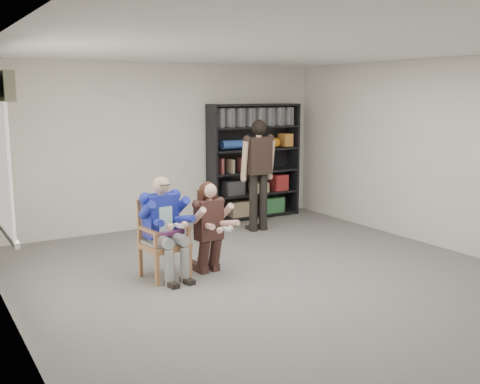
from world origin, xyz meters
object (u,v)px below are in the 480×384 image
kneeling_woman (210,228)px  seated_man (164,228)px  standing_man (259,176)px  bookshelf (254,161)px  armchair (164,239)px

kneeling_woman → seated_man: bearing=162.1°
seated_man → kneeling_woman: (0.58, -0.12, -0.05)m
kneeling_woman → standing_man: size_ratio=0.64×
bookshelf → standing_man: bearing=-118.1°
armchair → bookshelf: (2.83, 2.40, 0.55)m
seated_man → bookshelf: bookshelf is taller
armchair → standing_man: 2.81m
seated_man → standing_man: 2.79m
bookshelf → standing_man: 1.04m
seated_man → armchair: bearing=0.0°
kneeling_woman → bookshelf: bookshelf is taller
bookshelf → seated_man: bearing=-139.7°
bookshelf → standing_man: size_ratio=1.14×
kneeling_woman → standing_man: 2.41m
armchair → seated_man: (0.00, 0.00, 0.15)m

